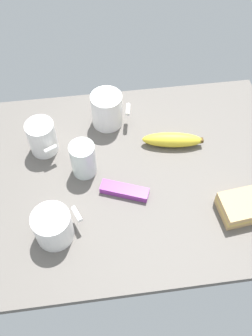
{
  "coord_description": "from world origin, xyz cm",
  "views": [
    {
      "loc": [
        7.47,
        56.72,
        86.16
      ],
      "look_at": [
        0.0,
        0.0,
        5.0
      ],
      "focal_mm": 40.29,
      "sensor_mm": 36.0,
      "label": 1
    }
  ],
  "objects": [
    {
      "name": "snack_bar",
      "position": [
        1.14,
        5.67,
        3.0
      ],
      "size": [
        12.92,
        7.77,
        2.0
      ],
      "primitive_type": "cube",
      "rotation": [
        0.0,
        0.0,
        -0.38
      ],
      "color": "purple",
      "rests_on": "tabletop"
    },
    {
      "name": "coffee_mug_spare",
      "position": [
        21.54,
        -11.73,
        7.14
      ],
      "size": [
        7.95,
        9.92,
        10.0
      ],
      "color": "white",
      "rests_on": "tabletop"
    },
    {
      "name": "tabletop",
      "position": [
        0.0,
        0.0,
        1.0
      ],
      "size": [
        90.0,
        64.0,
        2.0
      ],
      "primitive_type": "cube",
      "color": "#5B5651",
      "rests_on": "ground"
    },
    {
      "name": "banana",
      "position": [
        -14.33,
        -8.53,
        4.08
      ],
      "size": [
        17.42,
        6.74,
        4.17
      ],
      "color": "yellow",
      "rests_on": "tabletop"
    },
    {
      "name": "glass_of_milk",
      "position": [
        10.92,
        -2.79,
        6.47
      ],
      "size": [
        6.65,
        6.65,
        10.24
      ],
      "color": "silver",
      "rests_on": "tabletop"
    },
    {
      "name": "coffee_mug_black",
      "position": [
        19.2,
        15.35,
        6.53
      ],
      "size": [
        11.64,
        9.13,
        8.78
      ],
      "color": "white",
      "rests_on": "tabletop"
    },
    {
      "name": "sandwich_main",
      "position": [
        -26.49,
        15.03,
        4.2
      ],
      "size": [
        10.38,
        9.54,
        4.4
      ],
      "color": "tan",
      "rests_on": "tabletop"
    },
    {
      "name": "coffee_mug_milky",
      "position": [
        2.95,
        -19.52,
        7.38
      ],
      "size": [
        11.42,
        8.95,
        10.48
      ],
      "color": "white",
      "rests_on": "tabletop"
    }
  ]
}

